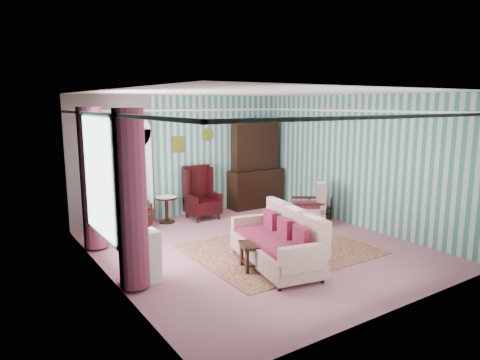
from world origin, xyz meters
TOP-DOWN VIEW (x-y plane):
  - floor at (0.00, 0.00)m, footprint 6.00×6.00m
  - room_shell at (-0.62, 0.18)m, footprint 5.53×6.02m
  - bookcase at (-1.35, 2.84)m, footprint 0.80×0.28m
  - dresser_hutch at (1.90, 2.72)m, footprint 1.50×0.56m
  - wingback_left at (-1.60, 2.45)m, footprint 0.76×0.80m
  - wingback_right at (0.15, 2.45)m, footprint 0.76×0.80m
  - seated_woman at (-1.60, 2.45)m, footprint 0.44×0.40m
  - round_side_table at (-0.70, 2.60)m, footprint 0.50×0.50m
  - nest_table at (2.47, 0.90)m, footprint 0.45×0.38m
  - plant_stand at (-2.40, -0.30)m, footprint 0.55×0.35m
  - rug at (0.30, -0.30)m, footprint 3.20×2.60m
  - sofa at (-0.29, -0.91)m, footprint 1.25×2.11m
  - floral_armchair at (1.90, 0.72)m, footprint 1.04×1.06m
  - coffee_table at (-0.43, -0.88)m, footprint 1.00×0.74m
  - potted_plant_a at (-2.43, -0.43)m, footprint 0.39×0.35m
  - potted_plant_b at (-2.32, -0.24)m, footprint 0.30×0.26m
  - potted_plant_c at (-2.50, -0.21)m, footprint 0.27×0.27m

SIDE VIEW (x-z plane):
  - floor at x=0.00m, z-range 0.00..0.00m
  - rug at x=0.30m, z-range 0.00..0.01m
  - coffee_table at x=-0.43m, z-range 0.00..0.44m
  - nest_table at x=2.47m, z-range 0.00..0.54m
  - round_side_table at x=-0.70m, z-range 0.00..0.60m
  - plant_stand at x=-2.40m, z-range 0.00..0.80m
  - floral_armchair at x=1.90m, z-range 0.00..0.97m
  - sofa at x=-0.29m, z-range 0.00..1.13m
  - seated_woman at x=-1.60m, z-range 0.00..1.18m
  - wingback_left at x=-1.60m, z-range 0.00..1.25m
  - wingback_right at x=0.15m, z-range 0.00..1.25m
  - potted_plant_a at x=-2.43m, z-range 0.80..1.18m
  - potted_plant_c at x=-2.50m, z-range 0.80..1.23m
  - potted_plant_b at x=-2.32m, z-range 0.80..1.29m
  - bookcase at x=-1.35m, z-range 0.00..2.24m
  - dresser_hutch at x=1.90m, z-range 0.00..2.36m
  - room_shell at x=-0.62m, z-range 0.55..3.46m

